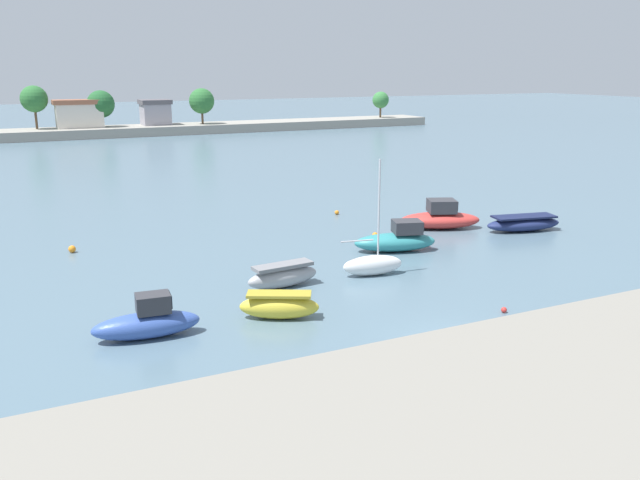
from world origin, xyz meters
TOP-DOWN VIEW (x-y plane):
  - ground_plane at (0.00, 0.00)m, footprint 400.00×400.00m
  - seawall_embankment at (0.00, -7.79)m, footprint 83.94×7.96m
  - moored_boat_0 at (-10.58, 6.16)m, footprint 4.35×1.74m
  - moored_boat_1 at (-5.07, 5.80)m, footprint 3.53×2.50m
  - moored_boat_2 at (-3.29, 9.62)m, footprint 3.86×1.46m
  - moored_boat_3 at (1.65, 9.37)m, footprint 3.40×1.49m
  - moored_boat_4 at (5.30, 12.83)m, footprint 5.13×3.09m
  - moored_boat_5 at (10.98, 16.40)m, footprint 5.76×3.98m
  - moored_boat_6 at (15.49, 13.40)m, footprint 5.43×2.68m
  - mooring_buoy_0 at (6.70, 23.21)m, footprint 0.32×0.32m
  - mooring_buoy_1 at (-11.93, 20.75)m, footprint 0.43×0.43m
  - mooring_buoy_2 at (5.69, 15.99)m, footprint 0.38×0.38m
  - mooring_buoy_3 at (4.08, 2.10)m, footprint 0.26×0.26m
  - distant_shoreline at (-0.99, 90.05)m, footprint 115.72×7.76m

SIDE VIEW (x-z plane):
  - ground_plane at x=0.00m, z-range 0.00..0.00m
  - mooring_buoy_3 at x=4.08m, z-range 0.00..0.26m
  - mooring_buoy_0 at x=6.70m, z-range 0.00..0.32m
  - mooring_buoy_2 at x=5.69m, z-range 0.00..0.38m
  - mooring_buoy_1 at x=-11.93m, z-range 0.00..0.43m
  - moored_boat_6 at x=15.49m, z-range -0.02..1.00m
  - moored_boat_1 at x=-5.07m, z-range -0.02..1.13m
  - moored_boat_2 at x=-3.29m, z-range -0.03..1.15m
  - moored_boat_3 at x=1.65m, z-range -2.43..3.60m
  - moored_boat_0 at x=-10.58m, z-range -0.24..1.54m
  - moored_boat_4 at x=5.30m, z-range -0.23..1.58m
  - moored_boat_5 at x=10.98m, z-range -0.27..1.68m
  - seawall_embankment at x=0.00m, z-range 0.00..2.80m
  - distant_shoreline at x=-0.99m, z-range -2.06..5.84m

